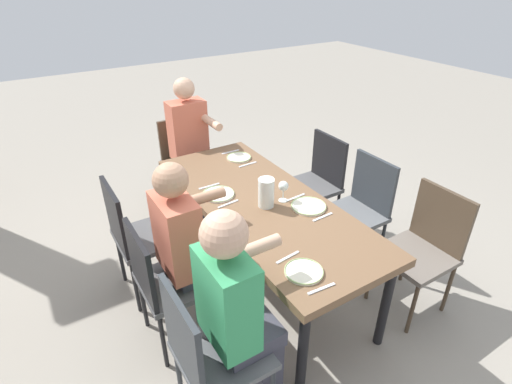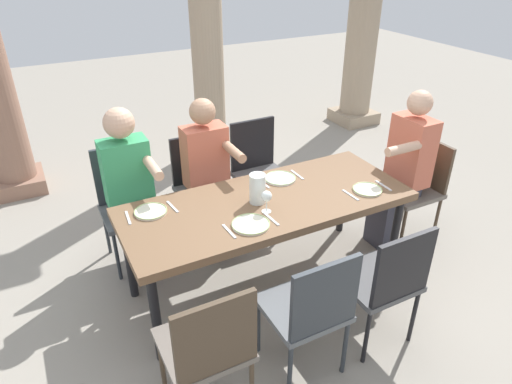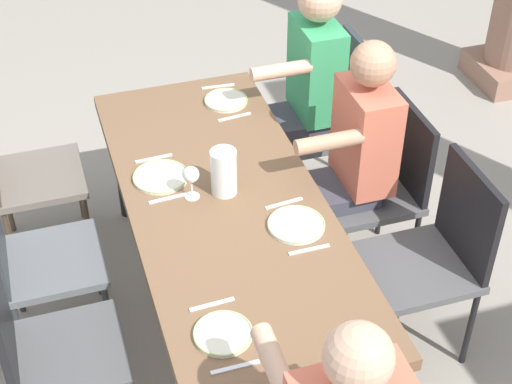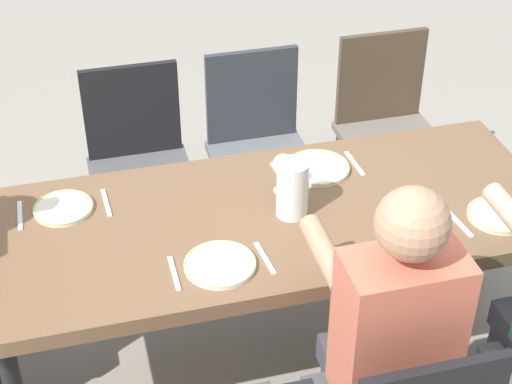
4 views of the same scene
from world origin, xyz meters
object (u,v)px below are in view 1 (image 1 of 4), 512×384
object	(u,v)px
chair_head_east	(185,157)
plate_1	(309,206)
chair_west_south	(425,244)
dining_table	(262,208)
diner_woman_green	(189,248)
water_pitcher	(266,194)
plate_2	(218,194)
chair_east_north	(136,232)
chair_east_south	(317,178)
chair_mid_north	(164,279)
plate_0	(304,271)
diner_man_white	(239,310)
chair_west_north	(207,351)
wine_glass_1	(283,187)
chair_mid_south	(360,205)
plate_3	(239,157)
diner_guest_third	(192,145)

from	to	relation	value
chair_head_east	plate_1	distance (m)	1.70
chair_west_south	plate_1	distance (m)	0.84
dining_table	diner_woman_green	bearing A→B (deg)	104.66
water_pitcher	dining_table	bearing A→B (deg)	-11.22
plate_2	chair_east_north	bearing A→B (deg)	77.52
chair_east_south	chair_mid_north	bearing A→B (deg)	108.10
water_pitcher	plate_0	bearing A→B (deg)	163.61
diner_man_white	plate_1	world-z (taller)	diner_man_white
chair_west_north	chair_east_north	world-z (taller)	chair_east_north
plate_2	wine_glass_1	bearing A→B (deg)	-131.21
chair_mid_south	plate_3	distance (m)	1.10
chair_head_east	diner_man_white	size ratio (longest dim) A/B	0.67
plate_3	chair_west_north	bearing A→B (deg)	145.12
chair_west_north	plate_3	bearing A→B (deg)	-34.88
dining_table	water_pitcher	world-z (taller)	water_pitcher
plate_0	plate_1	bearing A→B (deg)	-40.59
chair_west_north	diner_guest_third	world-z (taller)	diner_guest_third
chair_west_north	plate_3	world-z (taller)	chair_west_north
plate_1	wine_glass_1	bearing A→B (deg)	30.90
chair_mid_south	plate_2	world-z (taller)	chair_mid_south
chair_west_south	water_pitcher	bearing A→B (deg)	49.45
dining_table	plate_3	size ratio (longest dim) A/B	9.57
diner_man_white	diner_guest_third	xyz separation A→B (m)	(2.03, -0.65, -0.00)
dining_table	chair_mid_north	size ratio (longest dim) A/B	2.25
chair_east_south	wine_glass_1	bearing A→B (deg)	122.38
chair_east_north	diner_woman_green	size ratio (longest dim) A/B	0.73
diner_man_white	chair_east_south	bearing A→B (deg)	-51.85
chair_west_south	diner_guest_third	world-z (taller)	diner_guest_third
plate_1	plate_3	xyz separation A→B (m)	(0.95, 0.02, 0.00)
chair_east_north	chair_west_north	bearing A→B (deg)	179.85
plate_0	wine_glass_1	world-z (taller)	wine_glass_1
plate_0	water_pitcher	size ratio (longest dim) A/B	1.04
wine_glass_1	chair_head_east	bearing A→B (deg)	4.80
diner_man_white	diner_guest_third	size ratio (longest dim) A/B	0.99
chair_mid_south	chair_east_south	xyz separation A→B (m)	(0.54, 0.00, -0.00)
diner_woman_green	diner_guest_third	bearing A→B (deg)	-24.64
water_pitcher	plate_1	bearing A→B (deg)	-125.87
chair_mid_south	plate_0	distance (m)	1.22
chair_west_north	chair_east_south	world-z (taller)	chair_west_north
chair_west_south	chair_west_north	bearing A→B (deg)	90.00
chair_mid_south	dining_table	bearing A→B (deg)	78.31
dining_table	chair_east_south	world-z (taller)	chair_east_south
plate_0	plate_2	world-z (taller)	same
wine_glass_1	plate_1	bearing A→B (deg)	-149.10
plate_1	water_pitcher	size ratio (longest dim) A/B	1.17
chair_head_east	plate_1	xyz separation A→B (m)	(-1.67, -0.23, 0.23)
dining_table	plate_3	xyz separation A→B (m)	(0.70, -0.21, 0.07)
diner_guest_third	water_pitcher	size ratio (longest dim) A/B	6.33
chair_mid_north	water_pitcher	bearing A→B (deg)	-82.83
chair_east_south	diner_woman_green	size ratio (longest dim) A/B	0.70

